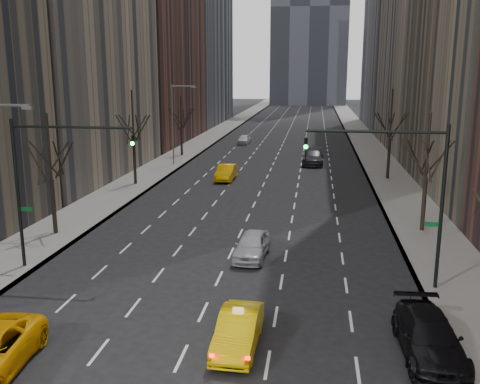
% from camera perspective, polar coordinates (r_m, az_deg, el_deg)
% --- Properties ---
extents(sidewalk_left, '(4.50, 320.00, 0.15)m').
position_cam_1_polar(sidewalk_left, '(86.02, -3.44, 5.72)').
color(sidewalk_left, slate).
rests_on(sidewalk_left, ground).
extents(sidewalk_right, '(4.50, 320.00, 0.15)m').
position_cam_1_polar(sidewalk_right, '(84.67, 13.11, 5.30)').
color(sidewalk_right, slate).
rests_on(sidewalk_right, ground).
extents(tree_lw_b, '(3.36, 3.50, 7.82)m').
position_cam_1_polar(tree_lw_b, '(36.46, -19.46, 1.26)').
color(tree_lw_b, black).
rests_on(tree_lw_b, ground).
extents(tree_lw_c, '(3.36, 3.50, 8.74)m').
position_cam_1_polar(tree_lw_c, '(50.94, -11.27, 5.17)').
color(tree_lw_c, black).
rests_on(tree_lw_c, ground).
extents(tree_lw_d, '(3.36, 3.50, 7.36)m').
position_cam_1_polar(tree_lw_d, '(68.13, -6.28, 6.79)').
color(tree_lw_d, black).
rests_on(tree_lw_d, ground).
extents(tree_rw_b, '(3.36, 3.50, 7.82)m').
position_cam_1_polar(tree_rw_b, '(37.05, 19.20, 1.45)').
color(tree_rw_b, black).
rests_on(tree_rw_b, ground).
extents(tree_rw_c, '(3.36, 3.50, 8.74)m').
position_cam_1_polar(tree_rw_c, '(54.56, 15.69, 5.43)').
color(tree_rw_c, black).
rests_on(tree_rw_c, ground).
extents(traffic_mast_left, '(6.69, 0.39, 8.00)m').
position_cam_1_polar(traffic_mast_left, '(29.59, -20.00, 2.19)').
color(traffic_mast_left, black).
rests_on(traffic_mast_left, ground).
extents(traffic_mast_right, '(6.69, 0.39, 8.00)m').
position_cam_1_polar(traffic_mast_right, '(26.53, 17.38, 1.24)').
color(traffic_mast_right, black).
rests_on(traffic_mast_right, ground).
extents(streetlight_far, '(2.83, 0.22, 9.00)m').
position_cam_1_polar(streetlight_far, '(60.91, -6.88, 8.02)').
color(streetlight_far, slate).
rests_on(streetlight_far, ground).
extents(taxi_sedan, '(1.62, 4.37, 1.43)m').
position_cam_1_polar(taxi_sedan, '(21.37, -0.19, -14.54)').
color(taxi_sedan, '#E3B704').
rests_on(taxi_sedan, ground).
extents(silver_sedan_ahead, '(2.03, 4.45, 1.48)m').
position_cam_1_polar(silver_sedan_ahead, '(30.88, 1.28, -5.72)').
color(silver_sedan_ahead, '#A8AAB0').
rests_on(silver_sedan_ahead, ground).
extents(parked_suv_black, '(2.33, 5.35, 1.53)m').
position_cam_1_polar(parked_suv_black, '(21.97, 19.51, -14.36)').
color(parked_suv_black, black).
rests_on(parked_suv_black, ground).
extents(far_taxi, '(1.66, 4.63, 1.52)m').
position_cam_1_polar(far_taxi, '(52.96, -1.48, 2.11)').
color(far_taxi, '#FFB705').
rests_on(far_taxi, ground).
extents(far_suv_grey, '(2.45, 5.97, 1.73)m').
position_cam_1_polar(far_suv_grey, '(62.54, 7.77, 3.73)').
color(far_suv_grey, '#29282D').
rests_on(far_suv_grey, ground).
extents(far_car_white, '(1.83, 4.06, 1.35)m').
position_cam_1_polar(far_car_white, '(79.81, 0.42, 5.64)').
color(far_car_white, silver).
rests_on(far_car_white, ground).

